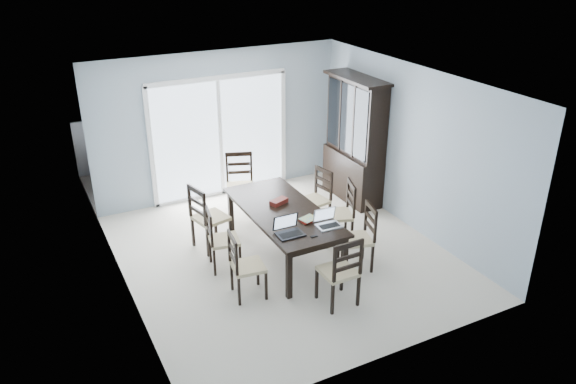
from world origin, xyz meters
name	(u,v)px	position (x,y,z in m)	size (l,w,h in m)	color
floor	(283,255)	(0.00, 0.00, 0.00)	(5.00, 5.00, 0.00)	beige
ceiling	(283,82)	(0.00, 0.00, 2.60)	(5.00, 5.00, 0.00)	white
back_wall	(219,125)	(0.00, 2.50, 1.30)	(4.50, 0.02, 2.60)	#94A4B0
wall_left	(119,207)	(-2.25, 0.00, 1.30)	(0.02, 5.00, 2.60)	#94A4B0
wall_right	(412,149)	(2.25, 0.00, 1.30)	(0.02, 5.00, 2.60)	#94A4B0
balcony	(205,176)	(0.00, 3.50, -0.05)	(4.50, 2.00, 0.10)	gray
railing	(187,133)	(0.00, 4.50, 0.55)	(4.50, 0.06, 1.10)	#99999E
dining_table	(283,214)	(0.00, 0.00, 0.67)	(1.00, 2.20, 0.75)	black
china_hutch	(355,141)	(2.02, 1.25, 1.07)	(0.50, 1.38, 2.20)	black
sliding_door	(220,137)	(0.00, 2.48, 1.09)	(2.52, 0.05, 2.18)	silver
chair_left_near	(241,259)	(-0.95, -0.69, 0.56)	(0.46, 0.45, 1.07)	black
chair_left_mid	(217,233)	(-0.98, 0.10, 0.57)	(0.48, 0.47, 1.07)	black
chair_left_far	(204,211)	(-0.95, 0.69, 0.64)	(0.56, 0.55, 1.20)	black
chair_right_near	(363,230)	(0.85, -0.79, 0.59)	(0.52, 0.51, 1.11)	black
chair_right_mid	(344,206)	(1.01, -0.04, 0.60)	(0.55, 0.54, 1.13)	black
chair_right_far	(318,192)	(0.94, 0.61, 0.59)	(0.49, 0.48, 1.11)	black
chair_end_near	(343,266)	(0.09, -1.46, 0.60)	(0.43, 0.45, 1.14)	black
chair_end_far	(240,177)	(0.00, 1.63, 0.64)	(0.58, 0.59, 1.20)	black
laptop_dark	(290,231)	(-0.25, -0.71, 0.81)	(0.36, 0.25, 0.25)	black
laptop_silver	(329,223)	(0.32, -0.74, 0.81)	(0.34, 0.25, 0.23)	silver
book_stack	(308,219)	(0.15, -0.46, 0.77)	(0.27, 0.23, 0.04)	maroon
cell_phone	(314,236)	(0.00, -0.89, 0.76)	(0.10, 0.04, 0.01)	black
game_box	(279,202)	(0.03, 0.21, 0.78)	(0.27, 0.13, 0.07)	#541010
hot_tub	(168,154)	(-0.65, 3.69, 0.46)	(2.10, 1.97, 0.91)	brown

